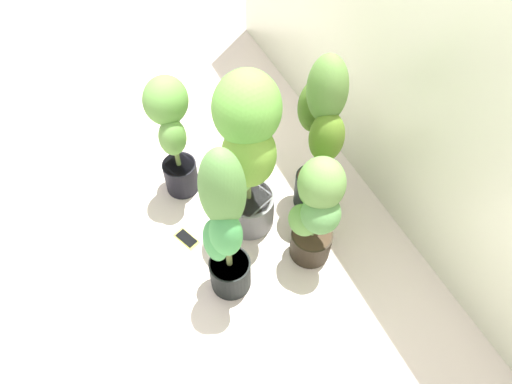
{
  "coord_description": "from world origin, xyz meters",
  "views": [
    {
      "loc": [
        1.31,
        -0.43,
        2.1
      ],
      "look_at": [
        0.09,
        0.15,
        0.31
      ],
      "focal_mm": 32.27,
      "sensor_mm": 36.0,
      "label": 1
    }
  ],
  "objects_px": {
    "potted_plant_back_right": "(316,209)",
    "cell_phone": "(186,239)",
    "potted_plant_front_left": "(172,130)",
    "potted_plant_front_right": "(224,224)",
    "potted_plant_center": "(246,150)",
    "potted_plant_back_center": "(320,128)"
  },
  "relations": [
    {
      "from": "potted_plant_front_left",
      "to": "potted_plant_center",
      "type": "height_order",
      "value": "potted_plant_center"
    },
    {
      "from": "potted_plant_back_right",
      "to": "potted_plant_center",
      "type": "height_order",
      "value": "potted_plant_center"
    },
    {
      "from": "potted_plant_back_right",
      "to": "cell_phone",
      "type": "height_order",
      "value": "potted_plant_back_right"
    },
    {
      "from": "potted_plant_back_center",
      "to": "potted_plant_front_right",
      "type": "bearing_deg",
      "value": -65.57
    },
    {
      "from": "potted_plant_front_right",
      "to": "potted_plant_back_right",
      "type": "distance_m",
      "value": 0.46
    },
    {
      "from": "potted_plant_front_right",
      "to": "cell_phone",
      "type": "relative_size",
      "value": 6.09
    },
    {
      "from": "potted_plant_back_center",
      "to": "potted_plant_center",
      "type": "height_order",
      "value": "potted_plant_center"
    },
    {
      "from": "cell_phone",
      "to": "potted_plant_center",
      "type": "bearing_deg",
      "value": -28.75
    },
    {
      "from": "potted_plant_back_center",
      "to": "cell_phone",
      "type": "height_order",
      "value": "potted_plant_back_center"
    },
    {
      "from": "potted_plant_back_right",
      "to": "cell_phone",
      "type": "relative_size",
      "value": 4.43
    },
    {
      "from": "potted_plant_back_right",
      "to": "potted_plant_front_left",
      "type": "relative_size",
      "value": 0.91
    },
    {
      "from": "potted_plant_front_right",
      "to": "potted_plant_back_right",
      "type": "xyz_separation_m",
      "value": [
        0.02,
        0.44,
        -0.14
      ]
    },
    {
      "from": "potted_plant_front_right",
      "to": "potted_plant_front_left",
      "type": "xyz_separation_m",
      "value": [
        -0.67,
        -0.01,
        -0.07
      ]
    },
    {
      "from": "potted_plant_center",
      "to": "cell_phone",
      "type": "height_order",
      "value": "potted_plant_center"
    },
    {
      "from": "potted_plant_back_right",
      "to": "cell_phone",
      "type": "xyz_separation_m",
      "value": [
        -0.35,
        -0.55,
        -0.39
      ]
    },
    {
      "from": "cell_phone",
      "to": "potted_plant_back_right",
      "type": "bearing_deg",
      "value": -55.29
    },
    {
      "from": "potted_plant_back_right",
      "to": "potted_plant_front_left",
      "type": "xyz_separation_m",
      "value": [
        -0.69,
        -0.44,
        0.06
      ]
    },
    {
      "from": "potted_plant_back_right",
      "to": "potted_plant_center",
      "type": "relative_size",
      "value": 0.72
    },
    {
      "from": "potted_plant_front_left",
      "to": "potted_plant_back_center",
      "type": "bearing_deg",
      "value": 57.3
    },
    {
      "from": "potted_plant_back_center",
      "to": "potted_plant_front_left",
      "type": "bearing_deg",
      "value": -122.7
    },
    {
      "from": "potted_plant_front_right",
      "to": "potted_plant_center",
      "type": "xyz_separation_m",
      "value": [
        -0.29,
        0.23,
        0.04
      ]
    },
    {
      "from": "potted_plant_back_right",
      "to": "potted_plant_center",
      "type": "bearing_deg",
      "value": -146.83
    }
  ]
}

